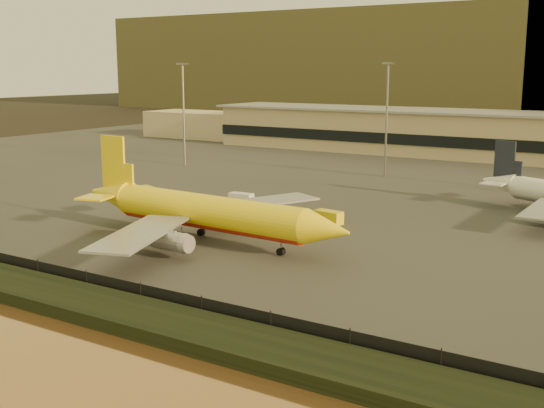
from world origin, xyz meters
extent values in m
plane|color=black|center=(0.00, 0.00, 0.00)|extent=(900.00, 900.00, 0.00)
cube|color=black|center=(0.00, -17.00, 0.70)|extent=(320.00, 7.00, 1.40)
cube|color=#2D2D2D|center=(0.00, 95.00, 0.10)|extent=(320.00, 220.00, 0.20)
cube|color=black|center=(0.00, -13.00, 1.30)|extent=(300.00, 0.05, 2.20)
cube|color=tan|center=(0.00, 125.00, 6.20)|extent=(160.00, 22.00, 12.00)
cube|color=black|center=(0.00, 113.80, 5.20)|extent=(160.00, 0.60, 3.00)
cube|color=gray|center=(0.00, 125.00, 12.50)|extent=(164.00, 24.00, 0.60)
cube|color=tan|center=(-95.00, 129.00, 4.70)|extent=(50.00, 18.00, 9.00)
cylinder|color=slate|center=(-60.00, 70.00, 12.70)|extent=(0.50, 0.50, 25.00)
cube|color=slate|center=(-60.00, 70.00, 25.40)|extent=(2.20, 2.20, 0.40)
cylinder|color=slate|center=(-10.00, 80.00, 12.70)|extent=(0.50, 0.50, 25.00)
cube|color=slate|center=(-10.00, 80.00, 25.40)|extent=(2.20, 2.20, 0.40)
cube|color=brown|center=(-140.00, 340.00, 27.50)|extent=(260.00, 160.00, 55.00)
cylinder|color=yellow|center=(-7.70, 11.49, 4.62)|extent=(32.40, 6.36, 4.65)
cylinder|color=red|center=(-7.70, 11.49, 3.80)|extent=(31.46, 5.29, 3.63)
cone|color=yellow|center=(11.50, 10.47, 4.62)|extent=(6.50, 4.98, 4.65)
cone|color=yellow|center=(-27.80, 12.56, 4.97)|extent=(8.29, 5.07, 4.65)
cube|color=yellow|center=(-26.91, 12.52, 10.08)|extent=(4.93, 0.63, 8.14)
cube|color=yellow|center=(-25.77, 17.11, 5.32)|extent=(5.76, 5.73, 0.28)
cube|color=yellow|center=(-26.26, 7.82, 5.32)|extent=(5.46, 5.42, 0.28)
cube|color=gray|center=(-7.93, 23.91, 3.80)|extent=(14.20, 20.88, 0.28)
cylinder|color=gray|center=(-5.86, 20.78, 2.53)|extent=(5.50, 2.84, 2.56)
cube|color=gray|center=(-9.25, -0.83, 3.80)|extent=(12.46, 21.07, 0.28)
cylinder|color=gray|center=(-6.86, 2.06, 2.53)|extent=(5.50, 2.84, 2.56)
cylinder|color=black|center=(4.58, 10.84, 0.71)|extent=(1.07, 0.87, 1.02)
cylinder|color=slate|center=(4.58, 10.84, 1.25)|extent=(0.18, 0.18, 2.09)
cylinder|color=black|center=(-11.16, 9.58, 0.71)|extent=(1.07, 0.87, 1.02)
cylinder|color=slate|center=(-11.16, 9.58, 1.25)|extent=(0.18, 0.18, 2.09)
cylinder|color=black|center=(-10.94, 13.76, 0.71)|extent=(1.07, 0.87, 1.02)
cylinder|color=slate|center=(-10.94, 13.76, 1.25)|extent=(0.18, 0.18, 2.09)
cone|color=silver|center=(19.82, 61.86, 4.13)|extent=(7.84, 6.20, 3.83)
cube|color=black|center=(20.52, 61.57, 8.35)|extent=(4.01, 1.91, 6.71)
cube|color=silver|center=(22.71, 64.81, 4.42)|extent=(5.28, 5.26, 0.23)
cube|color=silver|center=(19.75, 57.73, 4.42)|extent=(4.12, 3.94, 0.23)
cube|color=yellow|center=(1.20, 30.83, 1.22)|extent=(4.80, 2.72, 2.04)
cube|color=silver|center=(-19.57, 36.57, 1.18)|extent=(4.50, 2.30, 1.96)
camera|label=1|loc=(49.52, -63.00, 24.36)|focal=45.00mm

